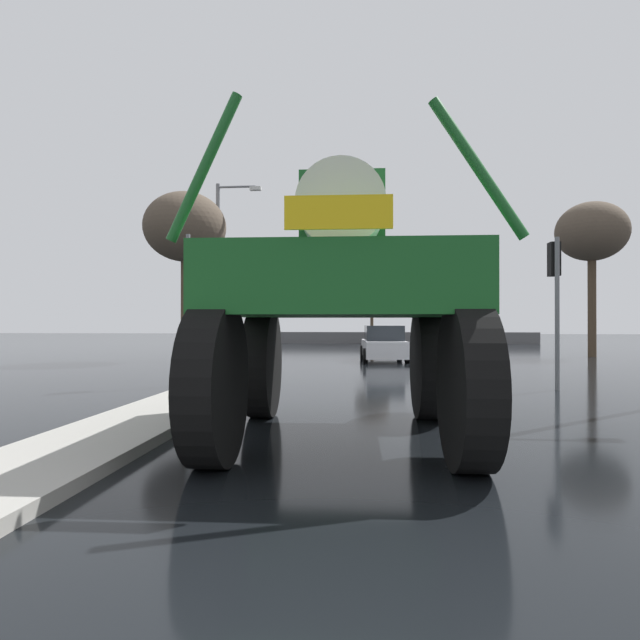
{
  "coord_description": "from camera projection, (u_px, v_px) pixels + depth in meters",
  "views": [
    {
      "loc": [
        0.03,
        -1.41,
        1.64
      ],
      "look_at": [
        -0.84,
        8.0,
        1.69
      ],
      "focal_mm": 29.89,
      "sensor_mm": 36.0,
      "label": 1
    }
  ],
  "objects": [
    {
      "name": "streetlight_far_left",
      "position": [
        221.0,
        261.0,
        23.88
      ],
      "size": [
        2.06,
        0.24,
        7.89
      ],
      "color": "slate",
      "rests_on": "ground"
    },
    {
      "name": "sedan_ahead",
      "position": [
        383.0,
        344.0,
        23.0
      ],
      "size": [
        2.08,
        4.2,
        1.52
      ],
      "rotation": [
        0.0,
        0.0,
        1.63
      ],
      "color": "silver",
      "rests_on": "ground"
    },
    {
      "name": "traffic_signal_near_right",
      "position": [
        555.0,
        279.0,
        13.15
      ],
      "size": [
        0.24,
        0.54,
        3.74
      ],
      "color": "slate",
      "rests_on": "ground"
    },
    {
      "name": "bare_tree_right",
      "position": [
        592.0,
        233.0,
        25.69
      ],
      "size": [
        3.35,
        3.35,
        7.48
      ],
      "color": "#473828",
      "rests_on": "ground"
    },
    {
      "name": "bare_tree_far_center",
      "position": [
        372.0,
        284.0,
        40.72
      ],
      "size": [
        2.73,
        2.73,
        5.81
      ],
      "color": "#473828",
      "rests_on": "ground"
    },
    {
      "name": "oversize_sprayer",
      "position": [
        342.0,
        299.0,
        7.6
      ],
      "size": [
        3.99,
        5.18,
        4.21
      ],
      "rotation": [
        0.0,
        0.0,
        1.6
      ],
      "color": "black",
      "rests_on": "ground"
    },
    {
      "name": "median_island",
      "position": [
        143.0,
        421.0,
        8.49
      ],
      "size": [
        1.61,
        11.43,
        0.15
      ],
      "primitive_type": "cube",
      "color": "#9E9B93",
      "rests_on": "ground"
    },
    {
      "name": "bare_tree_left",
      "position": [
        185.0,
        228.0,
        23.2
      ],
      "size": [
        3.56,
        3.56,
        7.34
      ],
      "color": "#473828",
      "rests_on": "ground"
    },
    {
      "name": "ground_plane",
      "position": [
        368.0,
        368.0,
        19.32
      ],
      "size": [
        120.0,
        120.0,
        0.0
      ],
      "primitive_type": "plane",
      "color": "black"
    },
    {
      "name": "roadside_barrier",
      "position": [
        369.0,
        338.0,
        42.01
      ],
      "size": [
        26.16,
        0.24,
        0.9
      ],
      "primitive_type": "cube",
      "color": "#59595B",
      "rests_on": "ground"
    },
    {
      "name": "traffic_signal_near_left",
      "position": [
        190.0,
        276.0,
        14.0
      ],
      "size": [
        0.24,
        0.54,
        3.95
      ],
      "color": "slate",
      "rests_on": "ground"
    }
  ]
}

